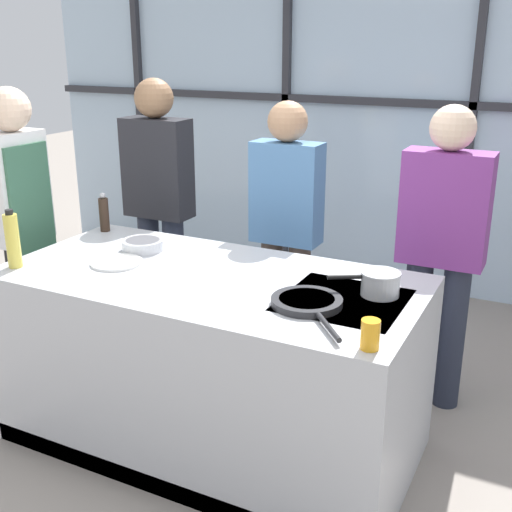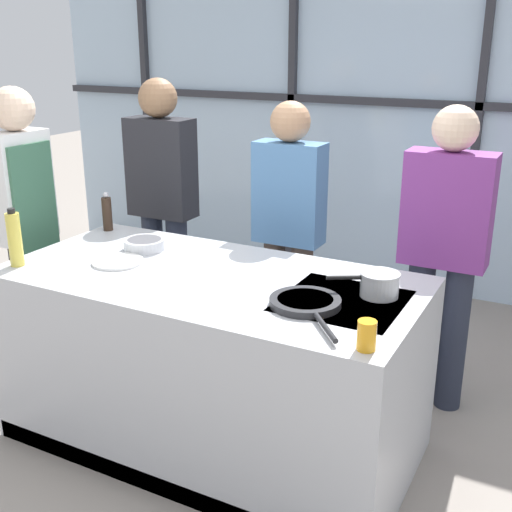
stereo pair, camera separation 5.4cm
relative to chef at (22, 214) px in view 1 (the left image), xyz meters
name	(u,v)px [view 1 (the left image)]	position (x,y,z in m)	size (l,w,h in m)	color
ground_plane	(213,439)	(1.32, -0.11, -1.05)	(18.00, 18.00, 0.00)	gray
back_window_wall	(375,118)	(1.32, 2.55, 0.35)	(6.40, 0.10, 2.80)	silver
demo_island	(211,361)	(1.32, -0.11, -0.59)	(2.06, 1.00, 0.93)	#B7BABF
chef	(22,214)	(0.00, 0.00, 0.00)	(0.25, 0.36, 1.77)	black
spectator_far_left	(159,197)	(0.40, 0.81, -0.03)	(0.45, 0.25, 1.79)	#232838
spectator_center_left	(286,222)	(1.32, 0.81, -0.09)	(0.42, 0.24, 1.68)	#47382D
spectator_center_right	(442,243)	(2.25, 0.81, -0.09)	(0.46, 0.24, 1.70)	#232838
frying_pan	(307,302)	(1.89, -0.24, -0.10)	(0.42, 0.47, 0.03)	#232326
saucepan	(380,283)	(2.13, 0.01, -0.06)	(0.30, 0.22, 0.11)	silver
white_plate	(117,262)	(0.82, -0.18, -0.11)	(0.26, 0.26, 0.01)	white
mixing_bowl	(143,244)	(0.81, 0.07, -0.09)	(0.22, 0.22, 0.06)	silver
oil_bottle	(13,240)	(0.39, -0.44, 0.02)	(0.07, 0.07, 0.30)	#E0CC4C
pepper_grinder	(104,214)	(0.38, 0.27, -0.02)	(0.06, 0.06, 0.23)	#332319
juice_glass_near	(370,335)	(2.25, -0.51, -0.06)	(0.07, 0.07, 0.12)	orange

